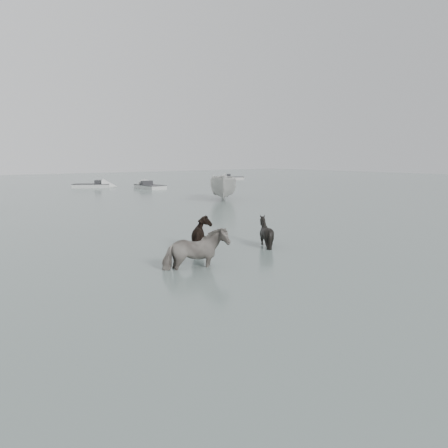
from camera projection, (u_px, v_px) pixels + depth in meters
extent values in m
plane|color=#566661|center=(219.00, 262.00, 13.21)|extent=(140.00, 140.00, 0.00)
imported|color=black|center=(195.00, 242.00, 12.31)|extent=(2.01, 1.28, 1.57)
imported|color=black|center=(204.00, 231.00, 14.61)|extent=(1.38, 1.53, 1.35)
imported|color=black|center=(266.00, 227.00, 15.54)|extent=(1.50, 1.41, 1.36)
imported|color=#AFAFAA|center=(224.00, 186.00, 31.71)|extent=(4.68, 5.22, 1.98)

